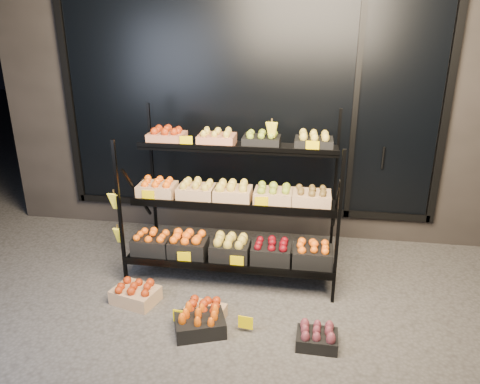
% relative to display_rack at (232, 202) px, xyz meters
% --- Properties ---
extents(ground, '(24.00, 24.00, 0.00)m').
position_rel_display_rack_xyz_m(ground, '(0.01, -0.60, -0.79)').
color(ground, '#514F4C').
rests_on(ground, ground).
extents(building, '(6.00, 2.08, 3.50)m').
position_rel_display_rack_xyz_m(building, '(0.01, 1.99, 0.96)').
color(building, '#2D2826').
rests_on(building, ground).
extents(display_rack, '(2.18, 1.02, 1.68)m').
position_rel_display_rack_xyz_m(display_rack, '(0.00, 0.00, 0.00)').
color(display_rack, black).
rests_on(display_rack, ground).
extents(tag_floor_a, '(0.13, 0.01, 0.12)m').
position_rel_display_rack_xyz_m(tag_floor_a, '(-0.29, -1.00, -0.73)').
color(tag_floor_a, '#E5C300').
rests_on(tag_floor_a, ground).
extents(tag_floor_b, '(0.13, 0.01, 0.12)m').
position_rel_display_rack_xyz_m(tag_floor_b, '(0.29, -1.00, -0.73)').
color(tag_floor_b, '#E5C300').
rests_on(tag_floor_b, ground).
extents(floor_crate_left, '(0.47, 0.40, 0.20)m').
position_rel_display_rack_xyz_m(floor_crate_left, '(-0.81, -0.71, -0.69)').
color(floor_crate_left, tan).
rests_on(floor_crate_left, ground).
extents(floor_crate_midleft, '(0.50, 0.43, 0.21)m').
position_rel_display_rack_xyz_m(floor_crate_midleft, '(-0.10, -1.05, -0.69)').
color(floor_crate_midleft, black).
rests_on(floor_crate_midleft, ground).
extents(floor_crate_midright, '(0.39, 0.31, 0.18)m').
position_rel_display_rack_xyz_m(floor_crate_midright, '(-0.10, -0.87, -0.70)').
color(floor_crate_midright, tan).
rests_on(floor_crate_midright, ground).
extents(floor_crate_right, '(0.34, 0.25, 0.18)m').
position_rel_display_rack_xyz_m(floor_crate_right, '(0.89, -1.08, -0.70)').
color(floor_crate_right, black).
rests_on(floor_crate_right, ground).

